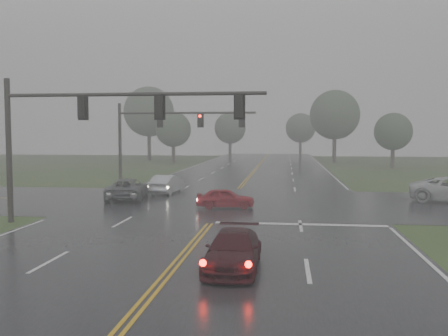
# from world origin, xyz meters

# --- Properties ---
(main_road) EXTENTS (18.00, 160.00, 0.02)m
(main_road) POSITION_xyz_m (0.00, 20.00, 0.00)
(main_road) COLOR black
(main_road) RESTS_ON ground
(cross_street) EXTENTS (120.00, 14.00, 0.02)m
(cross_street) POSITION_xyz_m (0.00, 22.00, 0.00)
(cross_street) COLOR black
(cross_street) RESTS_ON ground
(stop_bar) EXTENTS (8.50, 0.50, 0.01)m
(stop_bar) POSITION_xyz_m (4.50, 14.40, 0.00)
(stop_bar) COLOR silver
(stop_bar) RESTS_ON ground
(sedan_maroon) EXTENTS (1.77, 4.30, 1.25)m
(sedan_maroon) POSITION_xyz_m (2.03, 5.92, 0.00)
(sedan_maroon) COLOR black
(sedan_maroon) RESTS_ON ground
(sedan_red) EXTENTS (3.64, 1.72, 1.20)m
(sedan_red) POSITION_xyz_m (0.14, 19.41, 0.00)
(sedan_red) COLOR maroon
(sedan_red) RESTS_ON ground
(sedan_silver) EXTENTS (1.94, 4.41, 1.41)m
(sedan_silver) POSITION_xyz_m (-5.09, 26.09, 0.00)
(sedan_silver) COLOR silver
(sedan_silver) RESTS_ON ground
(car_grey) EXTENTS (3.11, 5.46, 1.44)m
(car_grey) POSITION_xyz_m (-6.98, 22.45, 0.00)
(car_grey) COLOR #4C4E52
(car_grey) RESTS_ON ground
(signal_gantry_near) EXTENTS (13.18, 0.32, 7.30)m
(signal_gantry_near) POSITION_xyz_m (-6.15, 13.35, 5.13)
(signal_gantry_near) COLOR black
(signal_gantry_near) RESTS_ON ground
(signal_gantry_far) EXTENTS (11.64, 0.36, 7.06)m
(signal_gantry_far) POSITION_xyz_m (-6.66, 30.47, 4.93)
(signal_gantry_far) COLOR black
(signal_gantry_far) RESTS_ON ground
(tree_nw_a) EXTENTS (5.29, 5.29, 7.76)m
(tree_nw_a) POSITION_xyz_m (-12.92, 62.65, 5.10)
(tree_nw_a) COLOR #342822
(tree_nw_a) RESTS_ON ground
(tree_ne_a) EXTENTS (7.59, 7.59, 11.15)m
(tree_ne_a) POSITION_xyz_m (11.18, 67.66, 7.34)
(tree_ne_a) COLOR #342822
(tree_ne_a) RESTS_ON ground
(tree_n_mid) EXTENTS (5.64, 5.64, 8.28)m
(tree_n_mid) POSITION_xyz_m (-6.18, 78.65, 5.44)
(tree_n_mid) COLOR #342822
(tree_n_mid) RESTS_ON ground
(tree_e_near) EXTENTS (4.92, 4.92, 7.22)m
(tree_e_near) POSITION_xyz_m (17.70, 57.18, 4.74)
(tree_e_near) COLOR #342822
(tree_e_near) RESTS_ON ground
(tree_nw_b) EXTENTS (8.42, 8.42, 12.37)m
(tree_nw_b) POSITION_xyz_m (-19.09, 71.48, 8.14)
(tree_nw_b) COLOR #342822
(tree_nw_b) RESTS_ON ground
(tree_n_far) EXTENTS (5.74, 5.74, 8.42)m
(tree_n_far) POSITION_xyz_m (6.57, 87.18, 5.54)
(tree_n_far) COLOR #342822
(tree_n_far) RESTS_ON ground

